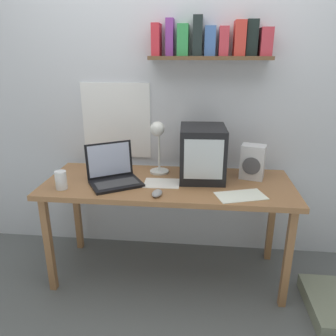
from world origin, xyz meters
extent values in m
plane|color=#5A5D5E|center=(0.00, 0.00, 0.00)|extent=(12.00, 12.00, 0.00)
cube|color=silver|center=(0.00, 0.43, 1.30)|extent=(5.60, 0.06, 2.60)
cube|color=white|center=(-0.44, 0.39, 1.07)|extent=(0.53, 0.01, 0.58)
cube|color=brown|center=(0.25, 0.31, 1.54)|extent=(0.83, 0.18, 0.02)
cube|color=red|center=(-0.11, 0.32, 1.65)|extent=(0.05, 0.15, 0.21)
cube|color=purple|center=(-0.02, 0.34, 1.67)|extent=(0.05, 0.12, 0.24)
cube|color=#32934C|center=(0.07, 0.33, 1.65)|extent=(0.08, 0.14, 0.20)
cube|color=black|center=(0.17, 0.32, 1.68)|extent=(0.06, 0.15, 0.25)
cube|color=#4067AC|center=(0.25, 0.33, 1.64)|extent=(0.07, 0.13, 0.19)
cube|color=#C23642|center=(0.34, 0.32, 1.64)|extent=(0.06, 0.15, 0.19)
cube|color=red|center=(0.45, 0.32, 1.66)|extent=(0.07, 0.15, 0.22)
cube|color=black|center=(0.53, 0.33, 1.66)|extent=(0.07, 0.13, 0.23)
cube|color=#BD3442|center=(0.62, 0.32, 1.64)|extent=(0.08, 0.15, 0.18)
cube|color=#94643D|center=(0.00, 0.00, 0.72)|extent=(1.68, 0.65, 0.03)
cube|color=#94643D|center=(-0.78, -0.26, 0.35)|extent=(0.04, 0.05, 0.70)
cube|color=#94643D|center=(0.78, -0.26, 0.35)|extent=(0.04, 0.05, 0.70)
cube|color=#94643D|center=(-0.78, 0.26, 0.35)|extent=(0.04, 0.05, 0.70)
cube|color=#94643D|center=(0.78, 0.26, 0.35)|extent=(0.04, 0.05, 0.70)
cube|color=black|center=(0.23, 0.10, 0.92)|extent=(0.32, 0.37, 0.36)
cube|color=silver|center=(0.24, -0.08, 0.93)|extent=(0.25, 0.02, 0.26)
cube|color=black|center=(-0.34, -0.09, 0.75)|extent=(0.40, 0.37, 0.02)
cube|color=#38383A|center=(-0.33, -0.11, 0.76)|extent=(0.30, 0.26, 0.00)
cube|color=black|center=(-0.41, 0.02, 0.88)|extent=(0.29, 0.20, 0.24)
cube|color=#AEB8D7|center=(-0.41, 0.02, 0.88)|extent=(0.27, 0.18, 0.22)
cylinder|color=silver|center=(-0.08, 0.18, 0.74)|extent=(0.14, 0.14, 0.01)
cylinder|color=silver|center=(-0.08, 0.18, 0.92)|extent=(0.02, 0.02, 0.33)
sphere|color=silver|center=(-0.09, 0.12, 1.08)|extent=(0.10, 0.10, 0.10)
cylinder|color=white|center=(-0.67, -0.19, 0.80)|extent=(0.07, 0.07, 0.12)
cylinder|color=#4CC656|center=(-0.67, -0.19, 0.78)|extent=(0.07, 0.07, 0.09)
cube|color=silver|center=(0.58, 0.13, 0.86)|extent=(0.18, 0.15, 0.24)
cylinder|color=#4C4C51|center=(0.56, 0.08, 0.84)|extent=(0.12, 0.04, 0.12)
ellipsoid|color=gray|center=(-0.04, -0.23, 0.75)|extent=(0.07, 0.11, 0.03)
cube|color=silver|center=(0.47, -0.19, 0.74)|extent=(0.33, 0.25, 0.00)
cube|color=silver|center=(-0.04, -0.03, 0.74)|extent=(0.24, 0.18, 0.00)
camera|label=1|loc=(0.22, -2.07, 1.57)|focal=35.00mm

